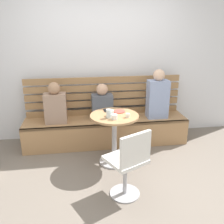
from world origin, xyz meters
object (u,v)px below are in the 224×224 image
plate_small (119,111)px  booth_bench (106,131)px  cup_espresso_small (128,115)px  cup_ceramic_white (114,117)px  person_child_left (55,105)px  white_chair (129,162)px  person_adult (158,96)px  person_child_middle (102,104)px  cup_glass_tall (109,114)px  phone_on_table (106,110)px  cafe_table (114,130)px  cup_glass_short (111,113)px

plate_small → booth_bench: bearing=103.9°
cup_espresso_small → cup_ceramic_white: size_ratio=0.70×
cup_espresso_small → plate_small: bearing=106.7°
person_child_left → plate_small: (0.94, -0.48, 0.01)m
white_chair → person_adult: size_ratio=1.04×
person_adult → cup_espresso_small: 0.98m
person_child_middle → cup_glass_tall: 0.78m
white_chair → phone_on_table: bearing=97.2°
white_chair → person_child_left: (-0.88, 1.41, 0.27)m
booth_bench → phone_on_table: 0.69m
white_chair → plate_small: white_chair is taller
cup_glass_tall → booth_bench: bearing=85.7°
booth_bench → cafe_table: bearing=-86.7°
cup_ceramic_white → phone_on_table: (-0.06, 0.36, -0.03)m
booth_bench → cafe_table: (0.04, -0.64, 0.30)m
plate_small → phone_on_table: bearing=157.6°
person_child_left → booth_bench: bearing=2.4°
phone_on_table → person_child_left: bearing=147.8°
cup_espresso_small → cup_ceramic_white: bearing=-166.9°
cup_glass_tall → phone_on_table: 0.30m
phone_on_table → booth_bench: bearing=79.3°
booth_bench → plate_small: bearing=-76.1°
person_child_left → phone_on_table: bearing=-28.3°
white_chair → cup_glass_short: 0.86m
cup_espresso_small → cup_ceramic_white: (-0.19, -0.04, 0.01)m
white_chair → person_child_left: person_child_left is taller
person_adult → cup_espresso_small: person_adult is taller
cup_glass_tall → person_child_left: bearing=137.0°
cup_glass_tall → phone_on_table: cup_glass_tall is taller
cafe_table → cup_glass_short: (-0.05, -0.02, 0.26)m
white_chair → person_child_middle: bearing=95.2°
phone_on_table → white_chair: bearing=-86.7°
phone_on_table → cup_espresso_small: bearing=-55.3°
person_child_middle → cup_glass_short: bearing=-86.3°
white_chair → person_adult: (0.79, 1.41, 0.34)m
person_adult → cup_glass_tall: size_ratio=6.81×
person_child_left → phone_on_table: size_ratio=4.70×
person_child_left → cup_espresso_small: bearing=-35.6°
person_adult → cup_ceramic_white: (-0.85, -0.77, -0.03)m
plate_small → cafe_table: bearing=-126.5°
booth_bench → cup_glass_short: size_ratio=33.75×
person_adult → plate_small: bearing=-146.7°
person_child_left → cup_glass_tall: bearing=-43.0°
person_adult → phone_on_table: 1.00m
cup_glass_short → cup_espresso_small: bearing=-25.6°
cafe_table → cup_glass_tall: bearing=-132.5°
plate_small → person_child_middle: bearing=108.8°
person_adult → cup_espresso_small: bearing=-132.4°
cup_espresso_small → person_child_left: bearing=144.4°
booth_bench → cup_glass_short: cup_glass_short is taller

